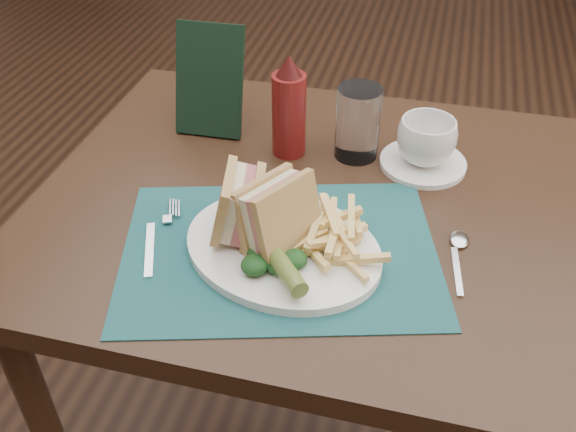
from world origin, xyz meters
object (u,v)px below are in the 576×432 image
(sandwich_half_b, at_px, (268,207))
(saucer, at_px, (423,163))
(check_presenter, at_px, (209,80))
(plate, at_px, (283,248))
(sandwich_half_a, at_px, (224,204))
(table_main, at_px, (308,347))
(placemat, at_px, (280,251))
(ketchup_bottle, at_px, (289,106))
(coffee_cup, at_px, (426,141))
(drinking_glass, at_px, (358,123))

(sandwich_half_b, height_order, saucer, sandwich_half_b)
(check_presenter, bearing_deg, plate, -57.04)
(plate, distance_m, saucer, 0.34)
(sandwich_half_a, bearing_deg, table_main, 40.96)
(table_main, bearing_deg, saucer, 39.65)
(placemat, relative_size, sandwich_half_b, 4.17)
(saucer, relative_size, check_presenter, 0.74)
(table_main, height_order, check_presenter, check_presenter)
(table_main, relative_size, plate, 3.00)
(ketchup_bottle, bearing_deg, sandwich_half_b, -82.51)
(sandwich_half_b, height_order, check_presenter, check_presenter)
(table_main, distance_m, coffee_cup, 0.48)
(placemat, distance_m, sandwich_half_b, 0.07)
(table_main, height_order, sandwich_half_b, sandwich_half_b)
(plate, bearing_deg, sandwich_half_b, 171.17)
(table_main, xyz_separation_m, plate, (-0.01, -0.15, 0.38))
(table_main, distance_m, plate, 0.41)
(coffee_cup, distance_m, ketchup_bottle, 0.24)
(placemat, relative_size, check_presenter, 2.27)
(table_main, relative_size, sandwich_half_a, 8.86)
(sandwich_half_b, distance_m, drinking_glass, 0.29)
(saucer, distance_m, ketchup_bottle, 0.25)
(plate, height_order, sandwich_half_a, sandwich_half_a)
(plate, distance_m, ketchup_bottle, 0.29)
(placemat, distance_m, plate, 0.01)
(sandwich_half_b, distance_m, coffee_cup, 0.34)
(table_main, relative_size, coffee_cup, 8.89)
(drinking_glass, height_order, check_presenter, check_presenter)
(drinking_glass, bearing_deg, table_main, -107.94)
(plate, relative_size, check_presenter, 1.48)
(sandwich_half_a, xyz_separation_m, sandwich_half_b, (0.06, 0.00, 0.00))
(ketchup_bottle, bearing_deg, check_presenter, 164.02)
(sandwich_half_a, relative_size, saucer, 0.68)
(sandwich_half_a, bearing_deg, coffee_cup, 33.54)
(sandwich_half_b, bearing_deg, saucer, 83.52)
(coffee_cup, xyz_separation_m, drinking_glass, (-0.12, 0.01, 0.02))
(placemat, bearing_deg, table_main, 82.78)
(plate, bearing_deg, sandwich_half_a, -167.95)
(table_main, relative_size, ketchup_bottle, 4.84)
(plate, distance_m, drinking_glass, 0.30)
(coffee_cup, bearing_deg, saucer, 0.00)
(table_main, bearing_deg, coffee_cup, 39.65)
(sandwich_half_b, relative_size, drinking_glass, 0.85)
(placemat, relative_size, saucer, 3.07)
(plate, relative_size, sandwich_half_b, 2.72)
(table_main, relative_size, saucer, 6.00)
(placemat, relative_size, coffee_cup, 4.55)
(saucer, height_order, check_presenter, check_presenter)
(sandwich_half_a, relative_size, check_presenter, 0.50)
(table_main, height_order, ketchup_bottle, ketchup_bottle)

